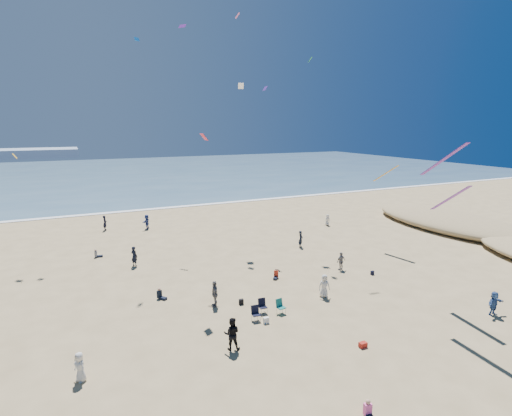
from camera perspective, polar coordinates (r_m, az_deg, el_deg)
name	(u,v)px	position (r m, az deg, el deg)	size (l,w,h in m)	color
ground	(287,376)	(22.39, 4.47, -22.78)	(220.00, 220.00, 0.00)	tan
ocean	(108,174)	(112.04, -20.41, 4.55)	(220.00, 100.00, 0.06)	#476B84
surf_line	(140,210)	(62.92, -16.25, -0.30)	(220.00, 1.20, 0.08)	white
standing_flyers	(253,272)	(33.13, -0.47, -9.09)	(30.70, 45.45, 1.94)	black
seated_group	(235,309)	(28.05, -3.08, -14.17)	(14.36, 32.62, 0.84)	white
chair_cluster	(267,309)	(27.82, 1.56, -14.21)	(2.68, 1.46, 1.00)	black
white_tote	(266,320)	(27.04, 1.46, -15.74)	(0.35, 0.20, 0.40)	white
black_backpack	(241,302)	(29.57, -2.13, -13.24)	(0.30, 0.22, 0.38)	black
cooler	(363,345)	(25.31, 15.03, -18.35)	(0.45, 0.30, 0.30)	#B22319
navy_bag	(372,273)	(36.33, 16.28, -8.88)	(0.28, 0.18, 0.34)	black
kites_aloft	(294,95)	(34.97, 5.46, 15.82)	(38.49, 36.15, 26.05)	#FAA530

